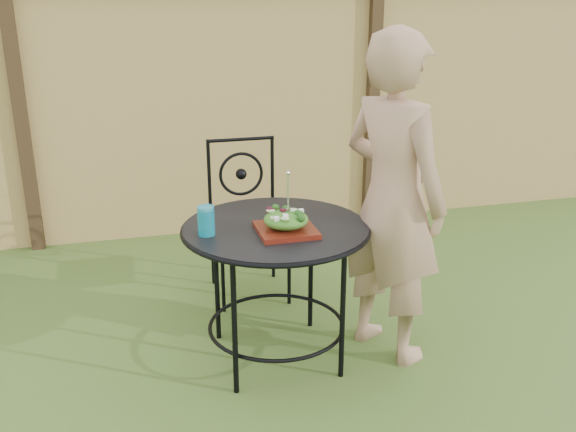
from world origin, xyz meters
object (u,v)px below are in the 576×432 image
at_px(patio_chair, 247,215).
at_px(patio_table, 276,252).
at_px(diner, 393,200).
at_px(salad_plate, 286,230).

bearing_deg(patio_chair, patio_table, -91.21).
xyz_separation_m(patio_chair, diner, (0.56, -0.88, 0.33)).
height_order(patio_table, patio_chair, patio_chair).
relative_size(patio_table, salad_plate, 3.42).
distance_m(patio_table, diner, 0.63).
relative_size(patio_chair, diner, 0.57).
relative_size(patio_table, diner, 0.56).
xyz_separation_m(patio_table, salad_plate, (0.03, -0.10, 0.15)).
height_order(patio_table, salad_plate, salad_plate).
height_order(diner, salad_plate, diner).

